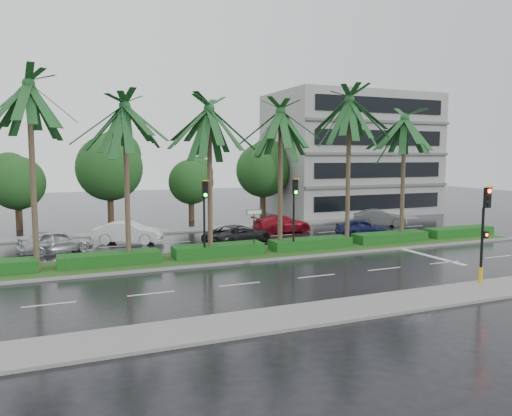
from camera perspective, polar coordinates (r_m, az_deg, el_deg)
name	(u,v)px	position (r m, az deg, el deg)	size (l,w,h in m)	color
ground	(273,257)	(28.90, 1.99, -5.62)	(120.00, 120.00, 0.00)	black
near_sidewalk	(383,304)	(20.36, 14.35, -10.60)	(40.00, 2.40, 0.12)	slate
far_sidewalk	(210,228)	(39.94, -5.26, -2.33)	(40.00, 2.00, 0.12)	slate
median	(266,253)	(29.78, 1.18, -5.12)	(36.00, 4.00, 0.15)	gray
hedge	(266,246)	(29.71, 1.18, -4.41)	(35.20, 1.40, 0.60)	#134415
lane_markings	(323,254)	(29.91, 7.65, -5.26)	(34.00, 13.06, 0.01)	silver
palm_row	(246,117)	(28.84, -1.11, 10.35)	(26.30, 4.20, 9.94)	#403225
signal_near	(484,230)	(24.43, 24.63, -2.33)	(0.34, 0.45, 4.36)	black
signal_median_left	(205,208)	(27.30, -5.89, 0.04)	(0.34, 0.42, 4.36)	black
signal_median_right	(295,204)	(29.37, 4.43, 0.47)	(0.34, 0.42, 4.36)	black
street_sign	(254,220)	(28.59, -0.22, -1.42)	(0.95, 0.09, 2.60)	black
bg_trees	(207,168)	(45.33, -5.58, 4.56)	(32.82, 5.50, 7.94)	#3C2E1B
building	(350,154)	(52.38, 10.71, 6.07)	(16.00, 10.00, 12.00)	gray
car_silver	(56,241)	(32.20, -21.86, -3.54)	(4.24, 1.71, 1.44)	silver
car_white	(128,232)	(34.29, -14.38, -2.72)	(4.46, 1.56, 1.47)	white
car_darkgrey	(238,235)	(32.57, -2.05, -3.10)	(4.85, 2.24, 1.35)	black
car_red	(282,224)	(37.95, 3.00, -1.83)	(4.58, 1.86, 1.33)	maroon
car_blue	(362,228)	(36.81, 12.04, -2.22)	(3.79, 1.53, 1.29)	navy
car_grey	(380,218)	(42.63, 13.95, -1.10)	(4.19, 1.46, 1.38)	#525457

